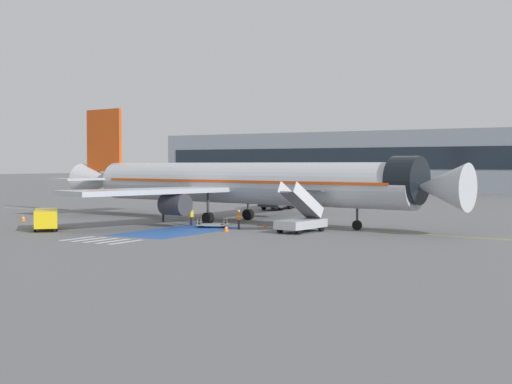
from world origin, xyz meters
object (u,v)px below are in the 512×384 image
object	(u,v)px
baggage_cart	(212,225)
terminal_building	(418,161)
traffic_cone_2	(264,226)
service_van_1	(46,218)
ground_crew_1	(239,218)
boarding_stairs_forward	(301,220)
traffic_cone_1	(226,228)
ground_crew_2	(163,212)
airliner	(237,183)
ground_crew_0	(191,216)
traffic_cone_0	(23,218)
fuel_tanker	(284,195)

from	to	relation	value
baggage_cart	terminal_building	size ratio (longest dim) A/B	0.02
traffic_cone_2	service_van_1	bearing A→B (deg)	-144.50
ground_crew_1	boarding_stairs_forward	bearing A→B (deg)	42.15
traffic_cone_1	ground_crew_2	bearing A→B (deg)	154.05
ground_crew_1	terminal_building	bearing A→B (deg)	136.81
airliner	terminal_building	world-z (taller)	terminal_building
ground_crew_0	airliner	bearing A→B (deg)	-13.68
baggage_cart	ground_crew_2	bearing A→B (deg)	-132.51
traffic_cone_2	terminal_building	distance (m)	90.25
service_van_1	ground_crew_1	bearing A→B (deg)	166.94
ground_crew_0	ground_crew_2	distance (m)	5.32
ground_crew_1	traffic_cone_2	size ratio (longest dim) A/B	3.75
boarding_stairs_forward	traffic_cone_2	distance (m)	4.75
service_van_1	traffic_cone_1	distance (m)	15.62
ground_crew_2	ground_crew_1	bearing A→B (deg)	-127.23
ground_crew_2	traffic_cone_2	distance (m)	12.28
service_van_1	ground_crew_2	distance (m)	12.55
ground_crew_1	traffic_cone_2	bearing A→B (deg)	90.10
traffic_cone_0	traffic_cone_2	xyz separation A→B (m)	(24.75, 5.22, -0.07)
boarding_stairs_forward	traffic_cone_1	distance (m)	6.38
terminal_building	baggage_cart	bearing A→B (deg)	-83.35
baggage_cart	traffic_cone_1	distance (m)	3.92
ground_crew_0	traffic_cone_2	size ratio (longest dim) A/B	3.53
baggage_cart	ground_crew_1	xyz separation A→B (m)	(2.93, -0.22, 0.72)
service_van_1	terminal_building	world-z (taller)	terminal_building
traffic_cone_0	airliner	bearing A→B (deg)	26.35
airliner	baggage_cart	xyz separation A→B (m)	(1.14, -5.93, -3.59)
boarding_stairs_forward	ground_crew_0	world-z (taller)	boarding_stairs_forward
airliner	baggage_cart	bearing A→B (deg)	17.66
boarding_stairs_forward	terminal_building	bearing A→B (deg)	108.91
airliner	baggage_cart	distance (m)	7.03
ground_crew_2	terminal_building	xyz separation A→B (m)	(-2.73, 87.58, 5.32)
baggage_cart	traffic_cone_2	world-z (taller)	baggage_cart
traffic_cone_1	fuel_tanker	bearing A→B (deg)	109.56
service_van_1	ground_crew_1	distance (m)	16.58
ground_crew_2	terminal_building	world-z (taller)	terminal_building
terminal_building	boarding_stairs_forward	bearing A→B (deg)	-77.88
airliner	traffic_cone_2	size ratio (longest dim) A/B	102.99
baggage_cart	traffic_cone_1	size ratio (longest dim) A/B	5.34
ground_crew_0	traffic_cone_0	xyz separation A→B (m)	(-17.45, -4.39, -0.61)
terminal_building	ground_crew_2	bearing A→B (deg)	-88.21
ground_crew_0	ground_crew_1	size ratio (longest dim) A/B	0.94
boarding_stairs_forward	service_van_1	size ratio (longest dim) A/B	1.05
boarding_stairs_forward	service_van_1	distance (m)	21.93
ground_crew_1	terminal_building	world-z (taller)	terminal_building
traffic_cone_0	terminal_building	distance (m)	94.73
baggage_cart	fuel_tanker	bearing A→B (deg)	172.94
ground_crew_0	traffic_cone_2	distance (m)	7.37
boarding_stairs_forward	fuel_tanker	xyz separation A→B (m)	(-16.32, 27.06, 0.69)
ground_crew_1	traffic_cone_1	bearing A→B (deg)	-48.04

